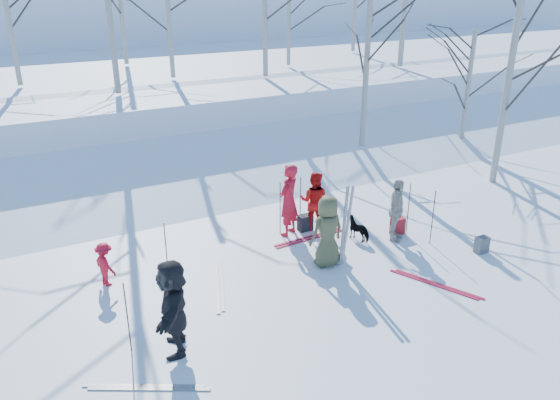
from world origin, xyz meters
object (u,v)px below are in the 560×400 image
skier_grey_west (173,307)px  dog (359,229)px  skier_red_seated (105,264)px  skier_cream_east (396,210)px  skier_redor_behind (314,201)px  backpack_dark (305,223)px  backpack_grey (482,245)px  backpack_red (398,226)px  skier_red_north (289,200)px  skier_olive_center (327,231)px

skier_grey_west → dog: 5.58m
skier_red_seated → skier_cream_east: bearing=-121.2°
skier_redor_behind → skier_grey_west: skier_grey_west is taller
backpack_dark → backpack_grey: bearing=-44.4°
skier_red_seated → skier_cream_east: (6.52, -1.14, 0.29)m
skier_cream_east → backpack_red: bearing=-1.4°
skier_red_north → skier_red_seated: 4.46m
skier_red_north → backpack_grey: size_ratio=4.73×
backpack_red → skier_olive_center: bearing=-168.6°
skier_cream_east → backpack_grey: size_ratio=4.03×
skier_olive_center → skier_grey_west: (-3.83, -1.28, 0.05)m
backpack_red → backpack_dark: backpack_red is taller
skier_redor_behind → skier_grey_west: size_ratio=0.88×
skier_redor_behind → dog: skier_redor_behind is taller
skier_grey_west → backpack_grey: bearing=109.2°
backpack_red → backpack_grey: size_ratio=1.11×
skier_redor_behind → skier_red_seated: size_ratio=1.60×
skier_olive_center → dog: bearing=-155.2°
skier_red_north → skier_redor_behind: 0.72m
dog → backpack_red: size_ratio=1.54×
skier_redor_behind → backpack_dark: skier_redor_behind is taller
skier_olive_center → skier_grey_west: skier_grey_west is taller
skier_grey_west → backpack_dark: size_ratio=4.26×
skier_grey_west → dog: skier_grey_west is taller
skier_redor_behind → backpack_grey: skier_redor_behind is taller
skier_red_north → backpack_red: bearing=119.4°
skier_cream_east → backpack_grey: skier_cream_east is taller
skier_olive_center → backpack_red: skier_olive_center is taller
skier_red_north → dog: 1.83m
backpack_red → backpack_dark: (-1.88, 1.25, -0.01)m
skier_redor_behind → skier_grey_west: (-4.53, -2.97, 0.10)m
skier_red_seated → backpack_dark: size_ratio=2.35×
backpack_grey → skier_olive_center: bearing=161.1°
skier_red_north → skier_grey_west: bearing=5.4°
skier_cream_east → skier_grey_west: 6.13m
backpack_grey → skier_grey_west: bearing=-179.2°
skier_grey_west → backpack_grey: 7.31m
skier_redor_behind → skier_red_seated: skier_redor_behind is taller
skier_cream_east → backpack_red: 0.65m
skier_olive_center → dog: 1.61m
skier_olive_center → skier_red_seated: size_ratio=1.71×
skier_redor_behind → skier_grey_west: bearing=76.2°
skier_olive_center → skier_cream_east: (2.10, 0.27, -0.04)m
backpack_grey → skier_cream_east: bearing=133.0°
skier_red_north → skier_cream_east: size_ratio=1.17×
backpack_red → backpack_dark: size_ratio=1.05×
skier_redor_behind → backpack_red: bearing=-173.3°
skier_cream_east → skier_redor_behind: bearing=94.9°
backpack_grey → skier_red_seated: bearing=161.8°
skier_olive_center → skier_redor_behind: 1.83m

